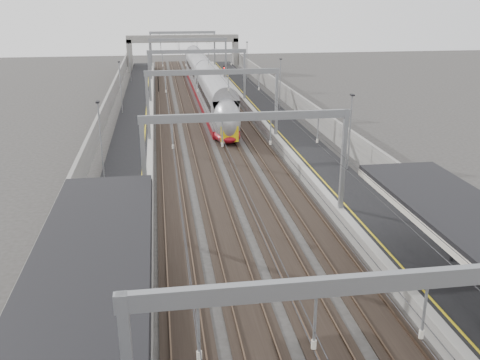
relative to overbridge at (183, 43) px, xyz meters
name	(u,v)px	position (x,y,z in m)	size (l,w,h in m)	color
platform_left	(133,137)	(-8.00, -55.00, -4.81)	(4.00, 120.00, 1.00)	black
platform_right	(285,131)	(8.00, -55.00, -4.81)	(4.00, 120.00, 1.00)	black
tracks	(211,138)	(0.00, -55.00, -5.26)	(11.40, 140.00, 0.20)	black
overhead_line	(204,71)	(0.00, -48.38, 0.83)	(13.00, 140.00, 6.60)	gray
overbridge	(183,43)	(0.00, 0.00, 0.00)	(22.00, 2.20, 6.90)	slate
wall_left	(101,128)	(-11.20, -55.00, -3.71)	(0.30, 120.00, 3.20)	slate
wall_right	(315,120)	(11.20, -55.00, -3.71)	(0.30, 120.00, 3.20)	slate
train	(207,87)	(1.50, -34.82, -3.13)	(2.82, 51.30, 4.45)	maroon
signal_green	(158,77)	(-5.20, -25.69, -2.89)	(0.32, 0.32, 3.48)	black
signal_red_near	(220,87)	(3.20, -36.45, -2.89)	(0.32, 0.32, 3.48)	black
signal_red_far	(224,73)	(5.40, -22.84, -2.89)	(0.32, 0.32, 3.48)	black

